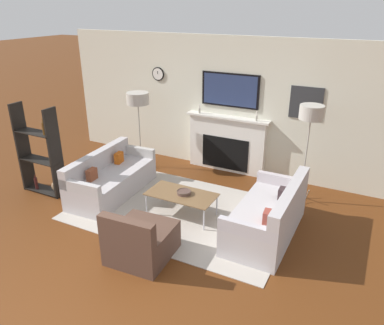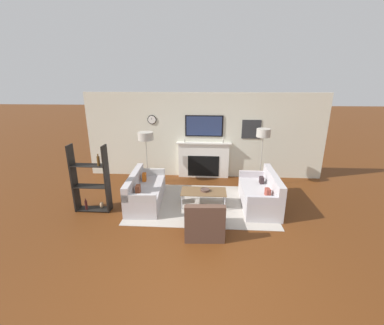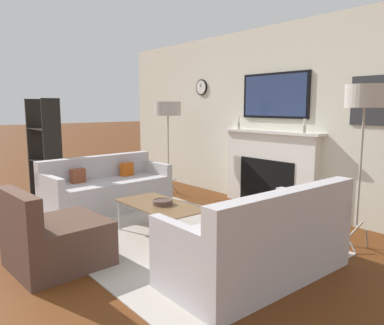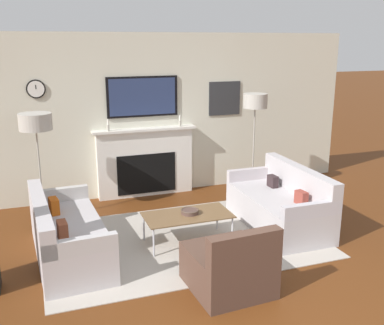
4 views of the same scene
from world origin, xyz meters
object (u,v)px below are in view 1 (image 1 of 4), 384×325
Objects in this scene: armchair at (141,241)px; floor_lamp_right at (311,114)px; couch_left at (111,179)px; coffee_table at (181,195)px; couch_right at (269,217)px; floor_lamp_left at (138,99)px; decorative_bowl at (184,192)px; shelf_unit at (40,154)px.

floor_lamp_right is (1.61, 2.64, 1.33)m from armchair.
couch_left is 1.53m from coffee_table.
couch_right reaches higher than armchair.
armchair is at bearing -121.49° from floor_lamp_right.
couch_left is 1.77m from floor_lamp_left.
coffee_table is 4.77× the size of decorative_bowl.
couch_right is at bearing -22.25° from floor_lamp_left.
floor_lamp_left reaches higher than decorative_bowl.
couch_right is at bearing 3.20° from decorative_bowl.
floor_lamp_right reaches higher than floor_lamp_left.
shelf_unit is (-4.10, -0.51, 0.46)m from couch_right.
couch_left is 2.14× the size of armchair.
floor_lamp_left is 3.40m from floor_lamp_right.
couch_right is (2.96, 0.00, 0.02)m from couch_left.
couch_right is 1.09× the size of floor_lamp_left.
floor_lamp_left reaches higher than armchair.
floor_lamp_left reaches higher than couch_left.
floor_lamp_right reaches higher than couch_left.
decorative_bowl is at bearing -139.49° from floor_lamp_right.
floor_lamp_right reaches higher than decorative_bowl.
couch_left is 3.67m from floor_lamp_right.
shelf_unit reaches higher than armchair.
couch_left is 1.14× the size of shelf_unit.
shelf_unit reaches higher than coffee_table.
couch_left is at bearing 176.49° from coffee_table.
couch_right reaches higher than coffee_table.
shelf_unit is at bearing -170.99° from decorative_bowl.
couch_right is 1.56× the size of coffee_table.
floor_lamp_left is 2.15m from shelf_unit.
floor_lamp_left is (-3.18, 1.30, 1.16)m from couch_right.
decorative_bowl is at bearing 9.01° from shelf_unit.
shelf_unit is (-2.70, -0.43, 0.33)m from decorative_bowl.
decorative_bowl is 0.14× the size of shelf_unit.
armchair is at bearing -40.48° from couch_left.
decorative_bowl reaches higher than coffee_table.
shelf_unit is (-1.14, -0.50, 0.47)m from couch_left.
couch_right is 1.40m from decorative_bowl.
armchair is 3.36m from floor_lamp_right.
armchair is 3.40m from floor_lamp_left.
couch_right is 1.01× the size of floor_lamp_right.
coffee_table is (-1.43, -0.10, 0.07)m from couch_right.
floor_lamp_left is at bearing 124.14° from armchair.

